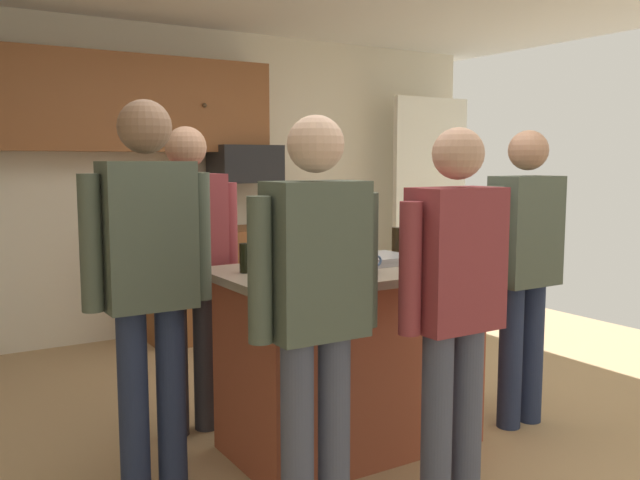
{
  "coord_description": "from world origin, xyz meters",
  "views": [
    {
      "loc": [
        -1.95,
        -2.83,
        1.48
      ],
      "look_at": [
        -0.02,
        0.28,
        1.05
      ],
      "focal_mm": 38.12,
      "sensor_mm": 36.0,
      "label": 1
    }
  ],
  "objects_px": {
    "person_guest_right": "(525,258)",
    "glass_pilsner": "(246,258)",
    "glass_dark_ale": "(449,254)",
    "microwave_over_range": "(245,164)",
    "tumbler_amber": "(397,242)",
    "person_guest_left": "(316,299)",
    "person_host_foreground": "(188,259)",
    "serving_tray": "(369,260)",
    "person_guest_by_door": "(455,295)",
    "mug_blue_stoneware": "(367,263)",
    "person_elder_center": "(149,271)",
    "glass_short_whisky": "(316,252)",
    "kitchen_island": "(351,356)"
  },
  "relations": [
    {
      "from": "serving_tray",
      "to": "glass_pilsner",
      "type": "bearing_deg",
      "value": 172.58
    },
    {
      "from": "person_elder_center",
      "to": "glass_short_whisky",
      "type": "bearing_deg",
      "value": 4.13
    },
    {
      "from": "person_elder_center",
      "to": "tumbler_amber",
      "type": "distance_m",
      "value": 1.5
    },
    {
      "from": "person_guest_left",
      "to": "person_elder_center",
      "type": "height_order",
      "value": "person_elder_center"
    },
    {
      "from": "person_guest_left",
      "to": "glass_pilsner",
      "type": "bearing_deg",
      "value": 38.4
    },
    {
      "from": "person_guest_right",
      "to": "kitchen_island",
      "type": "bearing_deg",
      "value": -0.0
    },
    {
      "from": "person_guest_left",
      "to": "person_host_foreground",
      "type": "xyz_separation_m",
      "value": [
        -0.05,
        1.23,
        0.01
      ]
    },
    {
      "from": "glass_pilsner",
      "to": "tumbler_amber",
      "type": "xyz_separation_m",
      "value": [
        0.98,
        0.07,
        0.01
      ]
    },
    {
      "from": "microwave_over_range",
      "to": "person_guest_right",
      "type": "distance_m",
      "value": 2.85
    },
    {
      "from": "person_guest_left",
      "to": "person_guest_right",
      "type": "height_order",
      "value": "person_guest_left"
    },
    {
      "from": "person_guest_right",
      "to": "glass_pilsner",
      "type": "distance_m",
      "value": 1.55
    },
    {
      "from": "microwave_over_range",
      "to": "person_guest_by_door",
      "type": "relative_size",
      "value": 0.35
    },
    {
      "from": "person_elder_center",
      "to": "person_host_foreground",
      "type": "bearing_deg",
      "value": 56.8
    },
    {
      "from": "kitchen_island",
      "to": "person_guest_right",
      "type": "distance_m",
      "value": 1.11
    },
    {
      "from": "kitchen_island",
      "to": "person_host_foreground",
      "type": "bearing_deg",
      "value": 136.84
    },
    {
      "from": "glass_dark_ale",
      "to": "person_guest_right",
      "type": "bearing_deg",
      "value": -1.41
    },
    {
      "from": "person_elder_center",
      "to": "tumbler_amber",
      "type": "relative_size",
      "value": 10.61
    },
    {
      "from": "person_host_foreground",
      "to": "glass_dark_ale",
      "type": "height_order",
      "value": "person_host_foreground"
    },
    {
      "from": "person_guest_right",
      "to": "tumbler_amber",
      "type": "bearing_deg",
      "value": -26.03
    },
    {
      "from": "tumbler_amber",
      "to": "serving_tray",
      "type": "bearing_deg",
      "value": -153.61
    },
    {
      "from": "person_guest_left",
      "to": "person_elder_center",
      "type": "relative_size",
      "value": 0.95
    },
    {
      "from": "glass_dark_ale",
      "to": "microwave_over_range",
      "type": "bearing_deg",
      "value": 86.06
    },
    {
      "from": "glass_pilsner",
      "to": "person_guest_right",
      "type": "bearing_deg",
      "value": -14.9
    },
    {
      "from": "kitchen_island",
      "to": "glass_pilsner",
      "type": "xyz_separation_m",
      "value": [
        -0.53,
        0.13,
        0.54
      ]
    },
    {
      "from": "microwave_over_range",
      "to": "tumbler_amber",
      "type": "distance_m",
      "value": 2.37
    },
    {
      "from": "person_elder_center",
      "to": "person_guest_by_door",
      "type": "xyz_separation_m",
      "value": [
        1.04,
        -0.79,
        -0.08
      ]
    },
    {
      "from": "kitchen_island",
      "to": "tumbler_amber",
      "type": "distance_m",
      "value": 0.73
    },
    {
      "from": "serving_tray",
      "to": "person_host_foreground",
      "type": "bearing_deg",
      "value": 144.42
    },
    {
      "from": "person_guest_right",
      "to": "mug_blue_stoneware",
      "type": "distance_m",
      "value": 1.02
    },
    {
      "from": "person_elder_center",
      "to": "tumbler_amber",
      "type": "bearing_deg",
      "value": 7.86
    },
    {
      "from": "glass_dark_ale",
      "to": "glass_short_whisky",
      "type": "distance_m",
      "value": 0.67
    },
    {
      "from": "person_guest_left",
      "to": "glass_short_whisky",
      "type": "xyz_separation_m",
      "value": [
        0.43,
        0.69,
        0.07
      ]
    },
    {
      "from": "person_guest_left",
      "to": "tumbler_amber",
      "type": "relative_size",
      "value": 10.09
    },
    {
      "from": "person_guest_right",
      "to": "glass_pilsner",
      "type": "relative_size",
      "value": 11.56
    },
    {
      "from": "person_host_foreground",
      "to": "tumbler_amber",
      "type": "xyz_separation_m",
      "value": [
        1.09,
        -0.41,
        0.07
      ]
    },
    {
      "from": "person_guest_by_door",
      "to": "mug_blue_stoneware",
      "type": "height_order",
      "value": "person_guest_by_door"
    },
    {
      "from": "kitchen_island",
      "to": "mug_blue_stoneware",
      "type": "distance_m",
      "value": 0.55
    },
    {
      "from": "person_guest_by_door",
      "to": "glass_short_whisky",
      "type": "xyz_separation_m",
      "value": [
        -0.16,
        0.83,
        0.09
      ]
    },
    {
      "from": "microwave_over_range",
      "to": "glass_pilsner",
      "type": "distance_m",
      "value": 2.68
    },
    {
      "from": "person_elder_center",
      "to": "serving_tray",
      "type": "xyz_separation_m",
      "value": [
        1.18,
        0.01,
        -0.05
      ]
    },
    {
      "from": "microwave_over_range",
      "to": "kitchen_island",
      "type": "relative_size",
      "value": 0.41
    },
    {
      "from": "person_host_foreground",
      "to": "serving_tray",
      "type": "xyz_separation_m",
      "value": [
        0.78,
        -0.56,
        0.01
      ]
    },
    {
      "from": "person_host_foreground",
      "to": "microwave_over_range",
      "type": "bearing_deg",
      "value": 99.87
    },
    {
      "from": "glass_short_whisky",
      "to": "serving_tray",
      "type": "distance_m",
      "value": 0.32
    },
    {
      "from": "tumbler_amber",
      "to": "serving_tray",
      "type": "relative_size",
      "value": 0.37
    },
    {
      "from": "glass_dark_ale",
      "to": "tumbler_amber",
      "type": "bearing_deg",
      "value": 86.9
    },
    {
      "from": "person_host_foreground",
      "to": "glass_pilsner",
      "type": "relative_size",
      "value": 11.67
    },
    {
      "from": "person_guest_left",
      "to": "person_host_foreground",
      "type": "height_order",
      "value": "person_host_foreground"
    },
    {
      "from": "person_guest_left",
      "to": "mug_blue_stoneware",
      "type": "xyz_separation_m",
      "value": [
        0.55,
        0.43,
        0.04
      ]
    },
    {
      "from": "person_guest_right",
      "to": "glass_pilsner",
      "type": "bearing_deg",
      "value": 0.68
    }
  ]
}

